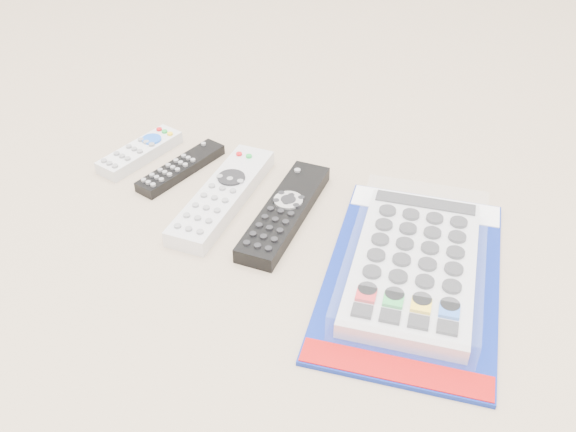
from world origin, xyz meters
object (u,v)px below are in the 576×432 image
at_px(remote_silver_dvd, 223,196).
at_px(remote_large_black, 285,212).
at_px(remote_small_grey, 140,152).
at_px(remote_slim_black, 181,168).
at_px(jumbo_remote_packaged, 414,263).

height_order(remote_silver_dvd, remote_large_black, remote_silver_dvd).
bearing_deg(remote_small_grey, remote_large_black, 1.69).
relative_size(remote_small_grey, remote_large_black, 0.67).
xyz_separation_m(remote_small_grey, remote_slim_black, (0.08, -0.01, -0.00)).
relative_size(remote_silver_dvd, jumbo_remote_packaged, 0.64).
height_order(remote_small_grey, remote_silver_dvd, remote_silver_dvd).
relative_size(remote_slim_black, remote_silver_dvd, 0.68).
distance_m(remote_silver_dvd, jumbo_remote_packaged, 0.28).
relative_size(remote_silver_dvd, remote_large_black, 1.06).
relative_size(remote_large_black, jumbo_remote_packaged, 0.60).
bearing_deg(remote_silver_dvd, jumbo_remote_packaged, -9.64).
bearing_deg(remote_small_grey, remote_silver_dvd, -4.50).
distance_m(remote_small_grey, jumbo_remote_packaged, 0.46).
distance_m(remote_small_grey, remote_large_black, 0.27).
height_order(remote_silver_dvd, jumbo_remote_packaged, jumbo_remote_packaged).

